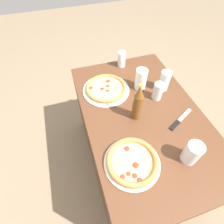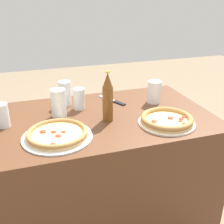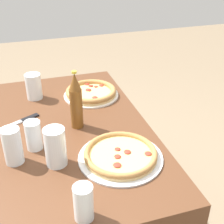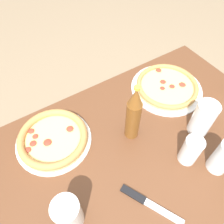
# 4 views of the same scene
# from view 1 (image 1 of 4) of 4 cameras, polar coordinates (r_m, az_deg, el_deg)

# --- Properties ---
(ground_plane) EXTENTS (8.00, 8.00, 0.00)m
(ground_plane) POSITION_cam_1_polar(r_m,az_deg,el_deg) (1.81, 6.71, -15.60)
(ground_plane) COLOR #847056
(table) EXTENTS (1.21, 0.75, 0.76)m
(table) POSITION_cam_1_polar(r_m,az_deg,el_deg) (1.47, 8.08, -9.73)
(table) COLOR #56331E
(table) RESTS_ON ground_plane
(pizza_margherita) EXTENTS (0.34, 0.34, 0.04)m
(pizza_margherita) POSITION_cam_1_polar(r_m,az_deg,el_deg) (1.27, -1.97, 7.67)
(pizza_margherita) COLOR silver
(pizza_margherita) RESTS_ON table
(pizza_salami) EXTENTS (0.30, 0.30, 0.04)m
(pizza_salami) POSITION_cam_1_polar(r_m,az_deg,el_deg) (0.95, 6.61, -15.74)
(pizza_salami) COLOR silver
(pizza_salami) RESTS_ON table
(glass_water) EXTENTS (0.07, 0.07, 0.15)m
(glass_water) POSITION_cam_1_polar(r_m,az_deg,el_deg) (1.31, 16.68, 9.46)
(glass_water) COLOR white
(glass_water) RESTS_ON table
(glass_cola) EXTENTS (0.06, 0.06, 0.13)m
(glass_cola) POSITION_cam_1_polar(r_m,az_deg,el_deg) (1.48, 3.14, 16.70)
(glass_cola) COLOR white
(glass_cola) RESTS_ON table
(glass_red_wine) EXTENTS (0.08, 0.08, 0.14)m
(glass_red_wine) POSITION_cam_1_polar(r_m,az_deg,el_deg) (1.01, 24.56, -12.20)
(glass_red_wine) COLOR white
(glass_red_wine) RESTS_ON table
(glass_iced_tea) EXTENTS (0.07, 0.07, 0.13)m
(glass_iced_tea) POSITION_cam_1_polar(r_m,az_deg,el_deg) (1.23, 14.71, 6.40)
(glass_iced_tea) COLOR white
(glass_iced_tea) RESTS_ON table
(glass_mango_juice) EXTENTS (0.08, 0.08, 0.16)m
(glass_mango_juice) POSITION_cam_1_polar(r_m,az_deg,el_deg) (1.27, 9.37, 10.26)
(glass_mango_juice) COLOR white
(glass_mango_juice) RESTS_ON table
(beer_bottle) EXTENTS (0.06, 0.06, 0.27)m
(beer_bottle) POSITION_cam_1_polar(r_m,az_deg,el_deg) (1.03, 8.40, 2.90)
(beer_bottle) COLOR brown
(beer_bottle) RESTS_ON table
(knife) EXTENTS (0.12, 0.21, 0.01)m
(knife) POSITION_cam_1_polar(r_m,az_deg,el_deg) (1.18, 21.27, -2.47)
(knife) COLOR black
(knife) RESTS_ON table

